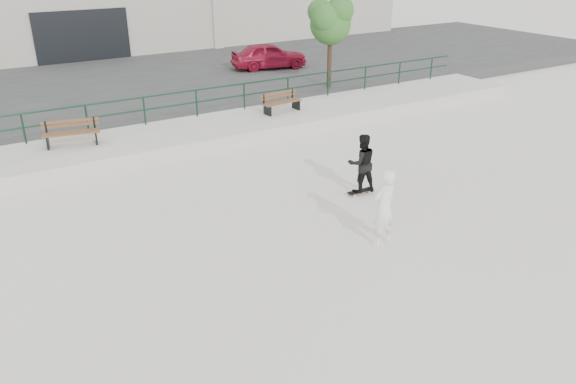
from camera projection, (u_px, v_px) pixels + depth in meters
ground at (350, 263)px, 12.45m from camera, size 120.00×120.00×0.00m
ledge at (186, 136)px, 19.75m from camera, size 30.00×3.00×0.50m
parking_strip at (118, 87)px, 26.37m from camera, size 60.00×14.00×0.50m
railing at (171, 101)px, 20.35m from camera, size 28.00×0.06×1.03m
bench_left at (71, 133)px, 18.00m from camera, size 1.83×0.87×0.81m
bench_right at (281, 102)px, 21.53m from camera, size 1.69×0.65×0.76m
tree at (331, 19)px, 24.21m from camera, size 2.22×1.97×3.94m
red_car at (269, 55)px, 28.88m from camera, size 4.09×2.30×1.31m
skateboard at (360, 191)px, 15.83m from camera, size 0.78×0.22×0.09m
standing_skater at (362, 163)px, 15.48m from camera, size 0.95×0.82×1.67m
seated_skater at (384, 208)px, 12.86m from camera, size 0.73×0.53×1.88m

